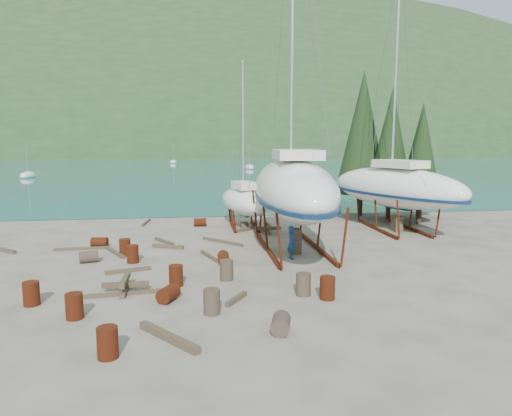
{
  "coord_description": "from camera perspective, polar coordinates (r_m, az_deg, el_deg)",
  "views": [
    {
      "loc": [
        -2.31,
        -21.07,
        5.89
      ],
      "look_at": [
        0.98,
        3.0,
        2.39
      ],
      "focal_mm": 32.0,
      "sensor_mm": 36.0,
      "label": 1
    }
  ],
  "objects": [
    {
      "name": "timber_2",
      "position": [
        28.46,
        -29.07,
        -4.6
      ],
      "size": [
        1.8,
        1.45,
        0.19
      ],
      "primitive_type": "cube",
      "rotation": [
        0.0,
        0.0,
        0.91
      ],
      "color": "brown",
      "rests_on": "ground"
    },
    {
      "name": "small_sailboat_shore",
      "position": [
        31.56,
        -1.52,
        0.88
      ],
      "size": [
        3.86,
        7.42,
        11.35
      ],
      "rotation": [
        0.0,
        0.0,
        0.24
      ],
      "color": "white",
      "rests_on": "ground"
    },
    {
      "name": "cypress_mid_right",
      "position": [
        35.1,
        20.04,
        6.12
      ],
      "size": [
        3.06,
        3.06,
        8.5
      ],
      "color": "black",
      "rests_on": "ground"
    },
    {
      "name": "drum_14",
      "position": [
        23.38,
        -15.16,
        -5.57
      ],
      "size": [
        0.58,
        0.58,
        0.88
      ],
      "primitive_type": "cylinder",
      "color": "#5E1E10",
      "rests_on": "ground"
    },
    {
      "name": "timber_11",
      "position": [
        23.77,
        -5.85,
        -6.0
      ],
      "size": [
        0.88,
        2.23,
        0.15
      ],
      "primitive_type": "cube",
      "rotation": [
        0.0,
        0.0,
        0.32
      ],
      "color": "brown",
      "rests_on": "ground"
    },
    {
      "name": "timber_pile_aft",
      "position": [
        29.96,
        1.43,
        -2.56
      ],
      "size": [
        1.8,
        1.8,
        0.6
      ],
      "color": "brown",
      "rests_on": "ground"
    },
    {
      "name": "drum_6",
      "position": [
        22.51,
        -4.1,
        -6.22
      ],
      "size": [
        0.6,
        0.89,
        0.58
      ],
      "primitive_type": "cylinder",
      "rotation": [
        1.57,
        0.0,
        -0.03
      ],
      "color": "#5E1E10",
      "rests_on": "ground"
    },
    {
      "name": "timber_6",
      "position": [
        30.55,
        -1.49,
        -2.74
      ],
      "size": [
        1.48,
        1.24,
        0.19
      ],
      "primitive_type": "cube",
      "rotation": [
        0.0,
        0.0,
        2.25
      ],
      "color": "brown",
      "rests_on": "ground"
    },
    {
      "name": "moored_boat_far",
      "position": [
        131.31,
        -10.29,
        5.66
      ],
      "size": [
        2.0,
        5.0,
        6.05
      ],
      "color": "white",
      "rests_on": "ground"
    },
    {
      "name": "drum_1",
      "position": [
        14.68,
        3.12,
        -14.22
      ],
      "size": [
        0.79,
        1.0,
        0.58
      ],
      "primitive_type": "cylinder",
      "rotation": [
        1.57,
        0.0,
        2.87
      ],
      "color": "#2D2823",
      "rests_on": "ground"
    },
    {
      "name": "drum_12",
      "position": [
        17.61,
        -10.91,
        -10.49
      ],
      "size": [
        0.91,
        1.05,
        0.58
      ],
      "primitive_type": "cylinder",
      "rotation": [
        1.57,
        0.0,
        2.68
      ],
      "color": "#5E1E10",
      "rests_on": "ground"
    },
    {
      "name": "drum_16",
      "position": [
        16.13,
        -5.56,
        -11.58
      ],
      "size": [
        0.58,
        0.58,
        0.88
      ],
      "primitive_type": "cylinder",
      "color": "#2D2823",
      "rests_on": "ground"
    },
    {
      "name": "far_house_left",
      "position": [
        218.83,
        -23.22,
        6.76
      ],
      "size": [
        6.6,
        5.6,
        5.6
      ],
      "color": "beige",
      "rests_on": "ground"
    },
    {
      "name": "drum_15",
      "position": [
        24.1,
        -20.17,
        -5.75
      ],
      "size": [
        1.01,
        0.8,
        0.58
      ],
      "primitive_type": "cylinder",
      "rotation": [
        1.57,
        0.0,
        1.86
      ],
      "color": "#2D2823",
      "rests_on": "ground"
    },
    {
      "name": "timber_0",
      "position": [
        34.36,
        -13.58,
        -1.78
      ],
      "size": [
        0.42,
        2.68,
        0.14
      ],
      "primitive_type": "cube",
      "rotation": [
        0.0,
        0.0,
        3.04
      ],
      "color": "brown",
      "rests_on": "ground"
    },
    {
      "name": "timber_4",
      "position": [
        27.56,
        -11.38,
        -4.12
      ],
      "size": [
        1.31,
        1.94,
        0.17
      ],
      "primitive_type": "cube",
      "rotation": [
        0.0,
        0.0,
        0.56
      ],
      "color": "brown",
      "rests_on": "ground"
    },
    {
      "name": "timber_3",
      "position": [
        18.72,
        -16.15,
        -10.23
      ],
      "size": [
        2.96,
        0.53,
        0.15
      ],
      "primitive_type": "cube",
      "rotation": [
        0.0,
        0.0,
        1.7
      ],
      "color": "brown",
      "rests_on": "ground"
    },
    {
      "name": "timber_15",
      "position": [
        27.08,
        -21.07,
        -4.76
      ],
      "size": [
        2.8,
        0.32,
        0.15
      ],
      "primitive_type": "cube",
      "rotation": [
        0.0,
        0.0,
        1.63
      ],
      "color": "brown",
      "rests_on": "ground"
    },
    {
      "name": "drum_5",
      "position": [
        19.85,
        -3.71,
        -7.75
      ],
      "size": [
        0.58,
        0.58,
        0.88
      ],
      "primitive_type": "cylinder",
      "color": "#2D2823",
      "rests_on": "ground"
    },
    {
      "name": "drum_2",
      "position": [
        27.31,
        -18.97,
        -4.08
      ],
      "size": [
        0.93,
        0.66,
        0.58
      ],
      "primitive_type": "cylinder",
      "rotation": [
        1.57,
        0.0,
        1.48
      ],
      "color": "#5E1E10",
      "rests_on": "ground"
    },
    {
      "name": "moored_boat_left",
      "position": [
        85.85,
        -26.63,
        3.65
      ],
      "size": [
        2.0,
        5.0,
        6.05
      ],
      "color": "white",
      "rests_on": "ground"
    },
    {
      "name": "far_house_center",
      "position": [
        211.83,
        -12.66,
        7.19
      ],
      "size": [
        6.6,
        5.6,
        5.6
      ],
      "color": "beige",
      "rests_on": "ground"
    },
    {
      "name": "far_house_right",
      "position": [
        213.55,
        0.94,
        7.4
      ],
      "size": [
        6.6,
        5.6,
        5.6
      ],
      "color": "beige",
      "rests_on": "ground"
    },
    {
      "name": "ground",
      "position": [
        22.0,
        -1.48,
        -7.33
      ],
      "size": [
        600.0,
        600.0,
        0.0
      ],
      "primitive_type": "plane",
      "color": "#585445",
      "rests_on": "ground"
    },
    {
      "name": "timber_17",
      "position": [
        25.6,
        -17.25,
        -5.29
      ],
      "size": [
        1.4,
        2.51,
        0.16
      ],
      "primitive_type": "cube",
      "rotation": [
        0.0,
        0.0,
        0.48
      ],
      "color": "brown",
      "rests_on": "ground"
    },
    {
      "name": "moored_boat_mid",
      "position": [
        101.97,
        -0.83,
        5.1
      ],
      "size": [
        2.0,
        5.0,
        6.05
      ],
      "color": "white",
      "rests_on": "ground"
    },
    {
      "name": "far_hill",
      "position": [
        341.13,
        -7.43,
        7.13
      ],
      "size": [
        800.0,
        360.0,
        110.0
      ],
      "primitive_type": "ellipsoid",
      "color": "#21381C",
      "rests_on": "ground"
    },
    {
      "name": "timber_16",
      "position": [
        14.44,
        -10.92,
        -15.53
      ],
      "size": [
        1.91,
        2.3,
        0.23
      ],
      "primitive_type": "cube",
      "rotation": [
        0.0,
        0.0,
        0.68
      ],
      "color": "brown",
      "rests_on": "ground"
    },
    {
      "name": "cypress_back_left",
      "position": [
        37.52,
        13.18,
        9.16
      ],
      "size": [
        4.14,
        4.14,
        11.5
      ],
      "color": "black",
      "rests_on": "ground"
    },
    {
      "name": "drum_10",
      "position": [
        16.81,
        -21.76,
        -11.31
      ],
      "size": [
        0.58,
        0.58,
        0.88
      ],
      "primitive_type": "cylinder",
      "color": "#5E1E10",
      "rests_on": "ground"
    },
    {
      "name": "timber_7",
      "position": [
        17.42,
        -2.47,
        -11.26
      ],
      "size": [
        0.95,
        1.33,
        0.17
      ],
      "primitive_type": "cube",
      "rotation": [
        0.0,
        0.0,
        2.56
      ],
      "color": "brown",
      "rests_on": "ground"
    },
    {
      "name": "large_sailboat_far",
      "position": [
        31.96,
        16.98,
        2.56
      ],
      "size": [
        7.25,
        11.83,
        18.04
      ],
      "rotation": [
        0.0,
        0.0,
        0.37
      ],
      "color": "white",
      "rests_on": "ground"
    },
    {
      "name": "drum_17",
      "position": [
        17.99,
        5.94,
        -9.47
      ],
      "size": [
        0.58,
        0.58,
        0.88
      ],
      "primitive_type": "cylinder",
      "color": "#2D2823",
      "rests_on": "ground"
    },
    {
      "name": "worker",
      "position": [
        23.28,
        4.47,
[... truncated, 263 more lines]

